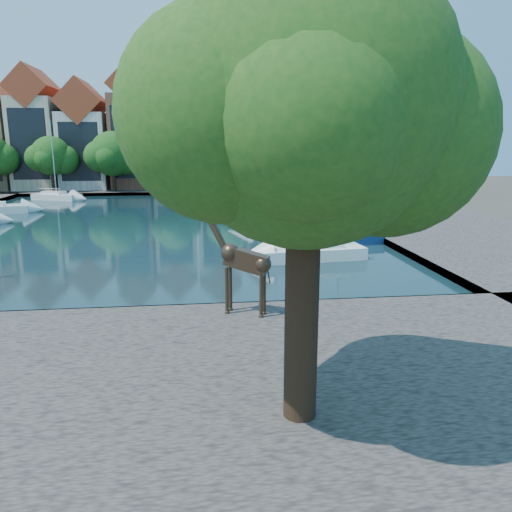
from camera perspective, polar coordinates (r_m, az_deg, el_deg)
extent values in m
plane|color=#38332B|center=(21.72, -20.19, -6.86)|extent=(160.00, 160.00, 0.00)
cube|color=black|center=(44.74, -13.31, 3.55)|extent=(38.00, 50.00, 0.08)
cube|color=#554F49|center=(15.45, -26.26, -14.64)|extent=(50.00, 14.00, 0.50)
cube|color=#554F49|center=(76.37, -10.71, 7.58)|extent=(60.00, 16.00, 0.50)
cube|color=#554F49|center=(48.66, 17.44, 4.28)|extent=(14.00, 52.00, 0.50)
cylinder|color=#332114|center=(11.78, 5.24, -5.97)|extent=(0.80, 0.80, 5.50)
sphere|color=#1B4814|center=(11.18, 5.75, 17.30)|extent=(6.40, 6.40, 6.40)
sphere|color=#1B4814|center=(11.99, 14.61, 13.60)|extent=(4.80, 4.80, 4.80)
sphere|color=#1B4814|center=(10.53, -3.57, 15.87)|extent=(4.48, 4.48, 4.48)
cube|color=beige|center=(79.05, -23.56, 11.64)|extent=(5.88, 9.00, 12.50)
cube|color=maroon|center=(79.39, -24.07, 17.09)|extent=(5.94, 9.18, 5.94)
cube|color=black|center=(74.76, -24.53, 11.54)|extent=(4.80, 0.05, 9.38)
cube|color=silver|center=(77.50, -18.80, 11.28)|extent=(6.37, 9.00, 10.50)
cube|color=maroon|center=(77.67, -19.17, 16.20)|extent=(6.43, 9.18, 6.43)
cube|color=black|center=(73.11, -19.51, 11.17)|extent=(5.20, 0.05, 7.88)
cube|color=brown|center=(76.44, -13.98, 12.50)|extent=(5.39, 9.00, 13.00)
cube|color=maroon|center=(76.82, -14.31, 18.25)|extent=(5.44, 9.18, 5.44)
cube|color=black|center=(71.99, -14.42, 12.47)|extent=(4.40, 0.05, 9.75)
cube|color=tan|center=(75.96, -9.36, 12.14)|extent=(5.88, 9.00, 11.50)
cube|color=maroon|center=(76.22, -9.56, 17.46)|extent=(5.94, 9.18, 5.94)
cube|color=black|center=(71.49, -9.51, 12.09)|extent=(4.80, 0.05, 8.62)
cube|color=beige|center=(75.97, -4.35, 12.46)|extent=(6.37, 9.00, 12.00)
cube|color=maroon|center=(76.28, -4.45, 18.04)|extent=(6.43, 9.18, 6.43)
cube|color=black|center=(71.50, -4.18, 12.43)|extent=(5.20, 0.05, 9.00)
cube|color=brown|center=(76.54, 0.64, 11.93)|extent=(5.39, 9.00, 10.50)
cube|color=maroon|center=(76.71, 0.65, 16.76)|extent=(5.44, 9.18, 5.44)
cube|color=black|center=(72.10, 1.11, 11.87)|extent=(4.40, 0.05, 7.88)
sphere|color=#163C11|center=(75.17, -27.00, 9.83)|extent=(4.20, 4.20, 4.20)
cylinder|color=#332114|center=(73.11, -22.17, 8.09)|extent=(0.50, 0.50, 3.20)
sphere|color=#163C11|center=(72.97, -22.38, 10.55)|extent=(5.20, 5.20, 5.20)
sphere|color=#163C11|center=(72.88, -21.08, 10.25)|extent=(3.90, 3.90, 3.90)
sphere|color=#163C11|center=(72.98, -23.54, 10.25)|extent=(3.64, 3.64, 3.64)
cylinder|color=#332114|center=(71.44, -15.91, 8.45)|extent=(0.50, 0.50, 3.20)
sphere|color=#163C11|center=(71.28, -16.08, 11.17)|extent=(6.00, 6.00, 6.00)
sphere|color=#163C11|center=(71.34, -14.56, 10.78)|extent=(4.50, 4.50, 4.50)
sphere|color=#163C11|center=(71.17, -17.45, 10.84)|extent=(4.20, 4.20, 4.20)
cylinder|color=#332114|center=(70.64, -9.42, 8.72)|extent=(0.50, 0.50, 3.20)
sphere|color=#163C11|center=(70.48, -9.52, 11.33)|extent=(5.40, 5.40, 5.40)
sphere|color=#163C11|center=(70.75, -8.15, 10.94)|extent=(4.05, 4.05, 4.05)
sphere|color=#163C11|center=(70.17, -10.76, 11.05)|extent=(3.78, 3.78, 3.78)
cylinder|color=#332114|center=(70.74, -2.86, 8.88)|extent=(0.50, 0.50, 3.20)
sphere|color=#163C11|center=(70.58, -2.89, 11.58)|extent=(5.80, 5.80, 5.80)
sphere|color=#163C11|center=(71.04, -1.47, 11.14)|extent=(4.35, 4.35, 4.35)
sphere|color=#163C11|center=(70.10, -4.19, 11.32)|extent=(4.06, 4.06, 4.06)
cylinder|color=#332114|center=(71.73, 3.61, 8.92)|extent=(0.50, 0.50, 3.20)
sphere|color=#163C11|center=(71.58, 3.65, 11.45)|extent=(5.20, 5.20, 5.20)
sphere|color=#163C11|center=(72.19, 4.84, 11.03)|extent=(3.90, 3.90, 3.90)
sphere|color=#163C11|center=(70.95, 2.54, 11.24)|extent=(3.64, 3.64, 3.64)
cylinder|color=#37281B|center=(19.40, -3.35, -4.00)|extent=(0.14, 0.14, 1.84)
cylinder|color=#37281B|center=(19.74, -2.94, -3.69)|extent=(0.14, 0.14, 1.84)
cylinder|color=#37281B|center=(18.95, 0.60, -4.39)|extent=(0.14, 0.14, 1.84)
cylinder|color=#37281B|center=(19.30, 0.94, -4.06)|extent=(0.14, 0.14, 1.84)
cube|color=#37281B|center=(19.00, -1.10, -0.51)|extent=(1.81, 1.19, 1.07)
cylinder|color=#37281B|center=(19.23, -4.79, 3.23)|extent=(1.18, 0.74, 1.90)
cube|color=#37281B|center=(19.35, -6.56, 6.04)|extent=(0.53, 0.36, 0.29)
cube|color=silver|center=(66.47, -21.83, 6.38)|extent=(6.32, 4.40, 0.95)
cube|color=silver|center=(66.44, -21.85, 6.65)|extent=(2.99, 2.43, 0.53)
cylinder|color=#B2B2B7|center=(66.17, -22.17, 10.37)|extent=(0.13, 0.13, 8.77)
cube|color=white|center=(30.56, 6.37, 0.54)|extent=(6.58, 2.90, 0.94)
cube|color=white|center=(30.49, 6.39, 1.12)|extent=(2.94, 1.85, 0.52)
cylinder|color=#B2B2B7|center=(29.91, 6.60, 9.49)|extent=(0.13, 0.13, 9.00)
cube|color=navy|center=(35.37, 9.55, 2.03)|extent=(6.21, 3.02, 0.81)
cube|color=navy|center=(35.32, 9.57, 2.46)|extent=(2.81, 1.86, 0.45)
cylinder|color=#B2B2B7|center=(34.79, 9.86, 9.99)|extent=(0.11, 0.11, 9.36)
cube|color=silver|center=(43.70, 2.40, 4.35)|extent=(7.00, 4.50, 0.95)
cube|color=silver|center=(43.65, 2.40, 4.76)|extent=(3.28, 2.54, 0.53)
cylinder|color=#B2B2B7|center=(43.27, 2.45, 10.05)|extent=(0.13, 0.13, 8.16)
cube|color=white|center=(55.53, 0.37, 6.12)|extent=(4.61, 2.74, 0.82)
cube|color=white|center=(55.49, 0.37, 6.40)|extent=(2.13, 1.58, 0.46)
cylinder|color=#B2B2B7|center=(55.18, 0.38, 10.57)|extent=(0.11, 0.11, 8.17)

